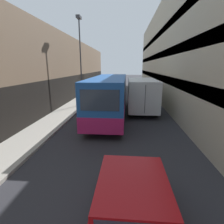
% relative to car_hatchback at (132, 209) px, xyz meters
% --- Properties ---
extents(ground_plane, '(150.00, 150.00, 0.00)m').
position_rel_car_hatchback_xyz_m(ground_plane, '(-0.78, 9.52, -0.74)').
color(ground_plane, '#2B2B30').
extents(sidewalk_left, '(2.11, 60.00, 0.14)m').
position_rel_car_hatchback_xyz_m(sidewalk_left, '(-5.42, 9.52, -0.67)').
color(sidewalk_left, '#9E998E').
rests_on(sidewalk_left, ground_plane).
extents(building_left_shopfront, '(2.40, 60.00, 7.17)m').
position_rel_car_hatchback_xyz_m(building_left_shopfront, '(-7.57, 9.52, 2.52)').
color(building_left_shopfront, brown).
rests_on(building_left_shopfront, ground_plane).
extents(building_right_apartment, '(2.40, 60.00, 10.91)m').
position_rel_car_hatchback_xyz_m(building_right_apartment, '(4.56, 9.52, 4.69)').
color(building_right_apartment, '#B7AD93').
rests_on(building_right_apartment, ground_plane).
extents(car_hatchback, '(1.79, 3.85, 1.47)m').
position_rel_car_hatchback_xyz_m(car_hatchback, '(0.00, 0.00, 0.00)').
color(car_hatchback, '#9E0F14').
rests_on(car_hatchback, ground_plane).
extents(bus, '(2.47, 9.88, 3.13)m').
position_rel_car_hatchback_xyz_m(bus, '(-1.52, 10.13, 0.92)').
color(bus, '#1E519E').
rests_on(bus, ground_plane).
extents(box_truck, '(2.35, 7.83, 2.83)m').
position_rel_car_hatchback_xyz_m(box_truck, '(1.15, 12.94, 0.81)').
color(box_truck, silver).
rests_on(box_truck, ground_plane).
extents(panel_van, '(1.85, 4.00, 1.91)m').
position_rel_car_hatchback_xyz_m(panel_van, '(-2.04, 21.72, 0.33)').
color(panel_van, silver).
rests_on(panel_van, ground_plane).
extents(street_lamp, '(0.36, 0.80, 8.18)m').
position_rel_car_hatchback_xyz_m(street_lamp, '(-4.62, 13.70, 4.91)').
color(street_lamp, '#38383D').
rests_on(street_lamp, sidewalk_left).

